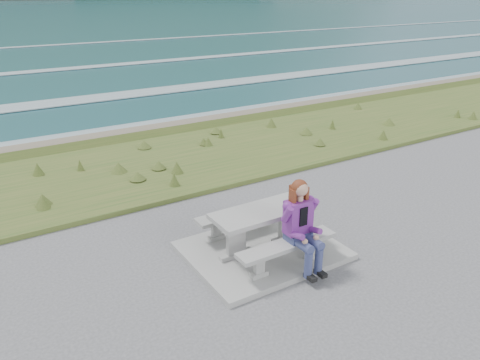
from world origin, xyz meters
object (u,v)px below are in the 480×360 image
object	(u,v)px
bench_seaward	(241,215)
seated_woman	(304,238)
bench_landward	(287,248)
picnic_table	(263,219)

from	to	relation	value
bench_seaward	seated_woman	distance (m)	1.57
bench_landward	bench_seaward	world-z (taller)	same
bench_seaward	seated_woman	xyz separation A→B (m)	(0.21, -1.54, 0.20)
picnic_table	bench_landward	world-z (taller)	picnic_table
picnic_table	seated_woman	xyz separation A→B (m)	(0.21, -0.84, -0.03)
picnic_table	seated_woman	distance (m)	0.87
picnic_table	seated_woman	bearing A→B (deg)	-75.69
bench_seaward	seated_woman	bearing A→B (deg)	-82.07
picnic_table	bench_seaward	bearing A→B (deg)	90.00
picnic_table	bench_landward	xyz separation A→B (m)	(0.00, -0.70, -0.23)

